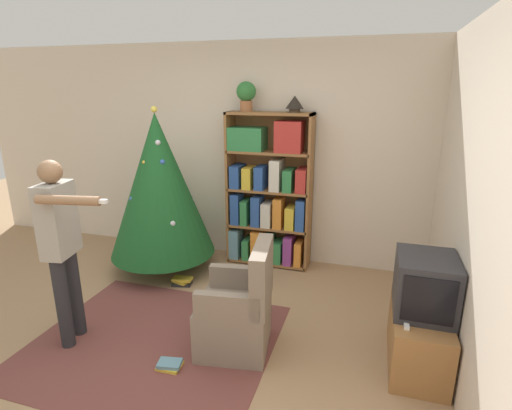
{
  "coord_description": "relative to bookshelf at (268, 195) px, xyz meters",
  "views": [
    {
      "loc": [
        1.38,
        -2.35,
        2.09
      ],
      "look_at": [
        0.36,
        1.0,
        1.05
      ],
      "focal_mm": 28.0,
      "sensor_mm": 36.0,
      "label": 1
    }
  ],
  "objects": [
    {
      "name": "ground_plane",
      "position": [
        -0.2,
        -2.04,
        -0.87
      ],
      "size": [
        14.0,
        14.0,
        0.0
      ],
      "primitive_type": "plane",
      "color": "#9E7A56"
    },
    {
      "name": "wall_back",
      "position": [
        -0.2,
        0.24,
        0.43
      ],
      "size": [
        8.0,
        0.1,
        2.6
      ],
      "color": "beige",
      "rests_on": "ground_plane"
    },
    {
      "name": "wall_right",
      "position": [
        1.88,
        -2.04,
        0.43
      ],
      "size": [
        0.1,
        8.0,
        2.6
      ],
      "color": "beige",
      "rests_on": "ground_plane"
    },
    {
      "name": "area_rug",
      "position": [
        -0.5,
        -1.85,
        -0.86
      ],
      "size": [
        2.0,
        1.75,
        0.01
      ],
      "color": "brown",
      "rests_on": "ground_plane"
    },
    {
      "name": "bookshelf",
      "position": [
        0.0,
        0.0,
        0.0
      ],
      "size": [
        0.99,
        0.32,
        1.82
      ],
      "color": "brown",
      "rests_on": "ground_plane"
    },
    {
      "name": "tv_stand",
      "position": [
        1.61,
        -1.48,
        -0.64
      ],
      "size": [
        0.41,
        0.81,
        0.47
      ],
      "color": "#996638",
      "rests_on": "ground_plane"
    },
    {
      "name": "television",
      "position": [
        1.61,
        -1.48,
        -0.18
      ],
      "size": [
        0.42,
        0.49,
        0.44
      ],
      "color": "#28282D",
      "rests_on": "tv_stand"
    },
    {
      "name": "game_remote",
      "position": [
        1.48,
        -1.72,
        -0.39
      ],
      "size": [
        0.04,
        0.12,
        0.02
      ],
      "color": "white",
      "rests_on": "tv_stand"
    },
    {
      "name": "christmas_tree",
      "position": [
        -1.12,
        -0.53,
        0.15
      ],
      "size": [
        1.19,
        1.19,
        1.89
      ],
      "color": "#4C3323",
      "rests_on": "ground_plane"
    },
    {
      "name": "armchair",
      "position": [
        0.22,
        -1.69,
        -0.55
      ],
      "size": [
        0.65,
        0.64,
        0.92
      ],
      "rotation": [
        0.0,
        0.0,
        -1.42
      ],
      "color": "#7A6B5B",
      "rests_on": "ground_plane"
    },
    {
      "name": "standing_person",
      "position": [
        -1.17,
        -2.0,
        0.05
      ],
      "size": [
        0.68,
        0.46,
        1.56
      ],
      "rotation": [
        0.0,
        0.0,
        -1.39
      ],
      "color": "#232328",
      "rests_on": "ground_plane"
    },
    {
      "name": "potted_plant",
      "position": [
        -0.27,
        0.01,
        1.14
      ],
      "size": [
        0.22,
        0.22,
        0.33
      ],
      "color": "#935B38",
      "rests_on": "bookshelf"
    },
    {
      "name": "table_lamp",
      "position": [
        0.29,
        0.01,
        1.05
      ],
      "size": [
        0.2,
        0.2,
        0.18
      ],
      "color": "#473828",
      "rests_on": "bookshelf"
    },
    {
      "name": "book_pile_near_tree",
      "position": [
        -0.75,
        -0.84,
        -0.83
      ],
      "size": [
        0.23,
        0.17,
        0.08
      ],
      "color": "#232328",
      "rests_on": "ground_plane"
    },
    {
      "name": "book_pile_by_chair",
      "position": [
        -0.21,
        -2.09,
        -0.84
      ],
      "size": [
        0.2,
        0.16,
        0.06
      ],
      "color": "gold",
      "rests_on": "ground_plane"
    }
  ]
}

